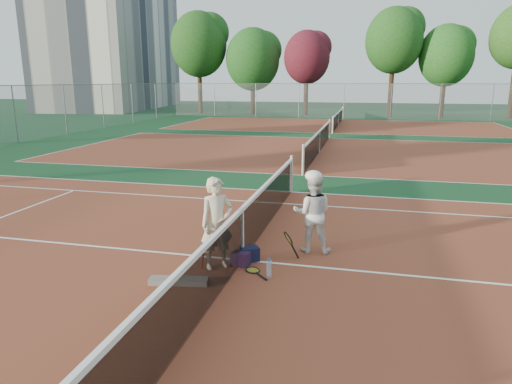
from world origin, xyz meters
TOP-DOWN VIEW (x-y plane):
  - ground at (0.00, 0.00)m, footprint 130.00×130.00m
  - court_main at (0.00, 0.00)m, footprint 23.77×10.97m
  - court_far_a at (0.00, 13.50)m, footprint 23.77×10.97m
  - court_far_b at (0.00, 27.00)m, footprint 23.77×10.97m
  - net_main at (0.00, 0.00)m, footprint 0.10×10.98m
  - net_far_a at (0.00, 13.50)m, footprint 0.10×10.98m
  - net_far_b at (0.00, 27.00)m, footprint 0.10×10.98m
  - fence_back at (0.00, 34.00)m, footprint 32.00×0.06m
  - apartment_block at (-28.00, 44.00)m, footprint 12.96×23.18m
  - player_a at (-0.35, -0.39)m, footprint 0.70×0.68m
  - player_b at (1.18, 0.77)m, footprint 0.81×0.66m
  - racket_red at (-0.55, -0.49)m, footprint 0.29×0.29m
  - racket_black_held at (0.81, 0.22)m, footprint 0.40×0.39m
  - racket_spare at (0.30, -0.43)m, footprint 0.61×0.62m
  - sports_bag_navy at (0.13, 0.01)m, footprint 0.40×0.37m
  - sports_bag_purple at (0.03, -0.24)m, footprint 0.34×0.27m
  - net_cover_canvas at (-0.75, -1.22)m, footprint 0.98×0.40m
  - water_bottle at (0.63, -0.63)m, footprint 0.09×0.09m
  - tree_back_0 at (-14.61, 37.17)m, footprint 5.55×5.55m
  - tree_back_1 at (-9.14, 37.42)m, footprint 5.24×5.24m
  - tree_back_maroon at (-3.79, 37.06)m, footprint 4.33×4.33m
  - tree_back_3 at (4.01, 36.47)m, footprint 5.01×5.01m
  - tree_back_4 at (8.54, 37.04)m, footprint 4.69×4.69m

SIDE VIEW (x-z plane):
  - ground at x=0.00m, z-range 0.00..0.00m
  - court_main at x=0.00m, z-range 0.00..0.01m
  - court_far_a at x=0.00m, z-range 0.00..0.01m
  - court_far_b at x=0.00m, z-range 0.00..0.01m
  - racket_spare at x=0.30m, z-range 0.00..0.03m
  - net_cover_canvas at x=-0.75m, z-range 0.00..0.10m
  - sports_bag_purple at x=0.03m, z-range 0.00..0.25m
  - sports_bag_navy at x=0.13m, z-range 0.00..0.26m
  - water_bottle at x=0.63m, z-range 0.00..0.30m
  - racket_black_held at x=0.81m, z-range 0.00..0.55m
  - racket_red at x=-0.55m, z-range 0.00..0.60m
  - net_main at x=0.00m, z-range 0.00..1.02m
  - net_far_a at x=0.00m, z-range 0.00..1.02m
  - net_far_b at x=0.00m, z-range 0.00..1.02m
  - player_b at x=1.18m, z-range 0.00..1.54m
  - player_a at x=-0.35m, z-range 0.00..1.63m
  - fence_back at x=0.00m, z-range 0.00..3.00m
  - tree_back_1 at x=-9.14m, z-range 1.11..9.40m
  - tree_back_maroon at x=-3.79m, z-range 1.42..9.31m
  - tree_back_4 at x=8.54m, z-range 1.33..9.43m
  - tree_back_3 at x=4.01m, z-range 1.88..11.47m
  - tree_back_0 at x=-14.61m, z-range 1.76..11.70m
  - apartment_block at x=-28.00m, z-range 0.00..15.00m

